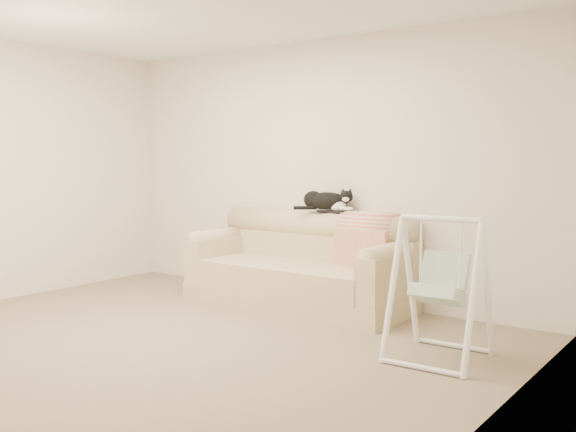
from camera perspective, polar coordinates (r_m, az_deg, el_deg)
The scene contains 8 objects.
ground_plane at distance 5.19m, azimuth -10.04°, elevation -10.82°, with size 5.00×5.00×0.00m, color #746151.
room_shell at distance 5.00m, azimuth -10.31°, elevation 6.29°, with size 5.04×4.04×2.60m.
sofa at distance 6.26m, azimuth 1.27°, elevation -4.73°, with size 2.20×0.93×0.90m.
remote_a at distance 6.29m, azimuth 3.40°, elevation 0.45°, with size 0.18×0.13×0.03m.
remote_b at distance 6.22m, azimuth 4.45°, elevation 0.37°, with size 0.17×0.07×0.02m.
tuxedo_cat at distance 6.30m, azimuth 3.46°, elevation 1.36°, with size 0.58×0.37×0.23m.
throw_blanket at distance 6.08m, azimuth 7.13°, elevation -1.49°, with size 0.55×0.38×0.58m.
baby_swing at distance 4.66m, azimuth 13.36°, elevation -6.22°, with size 0.64×0.69×1.03m.
Camera 1 is at (3.64, -3.42, 1.41)m, focal length 40.00 mm.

